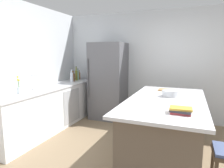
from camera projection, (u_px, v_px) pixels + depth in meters
ground_plane at (136, 165)px, 2.85m from camera, size 7.20×7.20×0.00m
wall_rear at (161, 66)px, 4.72m from camera, size 6.00×0.10×2.60m
wall_left at (5, 70)px, 3.54m from camera, size 0.10×6.00×2.60m
counter_run_left at (50, 108)px, 4.19m from camera, size 0.68×2.81×0.90m
kitchen_island at (165, 128)px, 3.02m from camera, size 1.10×2.19×0.92m
refrigerator at (108, 81)px, 4.85m from camera, size 0.81×0.73×1.85m
sink_faucet at (33, 82)px, 3.76m from camera, size 0.15×0.05×0.30m
flower_vase at (19, 88)px, 3.37m from camera, size 0.07×0.07×0.32m
vinegar_bottle at (79, 76)px, 5.30m from camera, size 0.05×0.05×0.25m
gin_bottle at (78, 75)px, 5.20m from camera, size 0.07×0.07×0.30m
olive_oil_bottle at (76, 75)px, 5.12m from camera, size 0.06×0.06×0.36m
syrup_bottle at (73, 77)px, 5.05m from camera, size 0.06×0.06×0.26m
whiskey_bottle at (73, 77)px, 4.94m from camera, size 0.07×0.07×0.27m
soda_bottle at (72, 77)px, 4.84m from camera, size 0.08×0.08×0.32m
cookbook_stack at (181, 110)px, 2.24m from camera, size 0.25×0.20×0.07m
mixing_bowl at (170, 93)px, 3.13m from camera, size 0.25×0.25×0.10m
cutting_board at (167, 90)px, 3.64m from camera, size 0.29×0.23×0.02m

